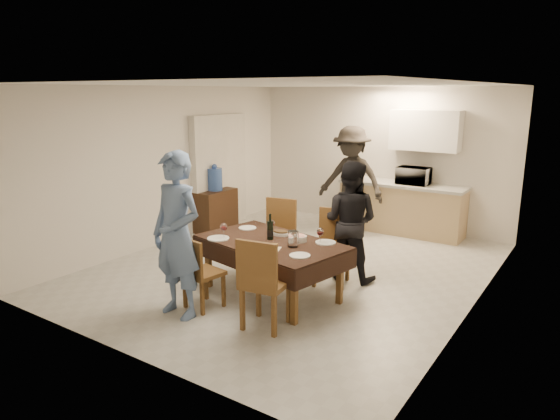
% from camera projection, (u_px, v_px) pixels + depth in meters
% --- Properties ---
extents(floor, '(5.00, 6.00, 0.02)m').
position_uv_depth(floor, '(294.00, 268.00, 7.29)').
color(floor, '#B0B0AB').
rests_on(floor, ground).
extents(ceiling, '(5.00, 6.00, 0.02)m').
position_uv_depth(ceiling, '(295.00, 84.00, 6.68)').
color(ceiling, white).
rests_on(ceiling, wall_back).
extents(wall_back, '(5.00, 0.02, 2.60)m').
position_uv_depth(wall_back, '(379.00, 157.00, 9.41)').
color(wall_back, silver).
rests_on(wall_back, floor).
extents(wall_front, '(5.00, 0.02, 2.60)m').
position_uv_depth(wall_front, '(120.00, 227.00, 4.56)').
color(wall_front, silver).
rests_on(wall_front, floor).
extents(wall_left, '(0.02, 6.00, 2.60)m').
position_uv_depth(wall_left, '(168.00, 166.00, 8.34)').
color(wall_left, silver).
rests_on(wall_left, floor).
extents(wall_right, '(0.02, 6.00, 2.60)m').
position_uv_depth(wall_right, '(482.00, 201.00, 5.63)').
color(wall_right, silver).
rests_on(wall_right, floor).
extents(stub_partition, '(0.15, 1.40, 2.10)m').
position_uv_depth(stub_partition, '(219.00, 171.00, 9.32)').
color(stub_partition, beige).
rests_on(stub_partition, floor).
extents(kitchen_base_cabinet, '(2.20, 0.60, 0.86)m').
position_uv_depth(kitchen_base_cabinet, '(401.00, 209.00, 9.03)').
color(kitchen_base_cabinet, tan).
rests_on(kitchen_base_cabinet, floor).
extents(kitchen_worktop, '(2.24, 0.64, 0.05)m').
position_uv_depth(kitchen_worktop, '(403.00, 185.00, 8.92)').
color(kitchen_worktop, '#A1A29D').
rests_on(kitchen_worktop, kitchen_base_cabinet).
extents(upper_cabinet, '(1.20, 0.34, 0.70)m').
position_uv_depth(upper_cabinet, '(425.00, 130.00, 8.65)').
color(upper_cabinet, white).
rests_on(upper_cabinet, wall_back).
extents(dining_table, '(1.99, 1.39, 0.71)m').
position_uv_depth(dining_table, '(271.00, 243.00, 6.17)').
color(dining_table, black).
rests_on(dining_table, floor).
extents(chair_near_left, '(0.45, 0.45, 0.47)m').
position_uv_depth(chair_near_left, '(198.00, 266.00, 5.77)').
color(chair_near_left, brown).
rests_on(chair_near_left, floor).
extents(chair_near_right, '(0.53, 0.53, 0.55)m').
position_uv_depth(chair_near_right, '(260.00, 275.00, 5.25)').
color(chair_near_right, brown).
rests_on(chair_near_right, floor).
extents(chair_far_left, '(0.54, 0.54, 0.55)m').
position_uv_depth(chair_far_left, '(272.00, 230.00, 6.95)').
color(chair_far_left, brown).
rests_on(chair_far_left, floor).
extents(chair_far_right, '(0.55, 0.56, 0.54)m').
position_uv_depth(chair_far_right, '(328.00, 242.00, 6.47)').
color(chair_far_right, brown).
rests_on(chair_far_right, floor).
extents(console, '(0.41, 0.82, 0.75)m').
position_uv_depth(console, '(216.00, 210.00, 9.16)').
color(console, black).
rests_on(console, floor).
extents(water_jug, '(0.27, 0.27, 0.41)m').
position_uv_depth(water_jug, '(215.00, 179.00, 9.03)').
color(water_jug, '#3960BB').
rests_on(water_jug, console).
extents(wine_bottle, '(0.08, 0.08, 0.33)m').
position_uv_depth(wine_bottle, '(270.00, 227.00, 6.19)').
color(wine_bottle, black).
rests_on(wine_bottle, dining_table).
extents(water_pitcher, '(0.13, 0.13, 0.19)m').
position_uv_depth(water_pitcher, '(293.00, 239.00, 5.91)').
color(water_pitcher, white).
rests_on(water_pitcher, dining_table).
extents(savoury_tart, '(0.54, 0.47, 0.06)m').
position_uv_depth(savoury_tart, '(260.00, 248.00, 5.79)').
color(savoury_tart, '#BF8D38').
rests_on(savoury_tart, dining_table).
extents(salad_bowl, '(0.18, 0.18, 0.07)m').
position_uv_depth(salad_bowl, '(300.00, 239.00, 6.14)').
color(salad_bowl, silver).
rests_on(salad_bowl, dining_table).
extents(mushroom_dish, '(0.21, 0.21, 0.04)m').
position_uv_depth(mushroom_dish, '(280.00, 234.00, 6.41)').
color(mushroom_dish, silver).
rests_on(mushroom_dish, dining_table).
extents(wine_glass_a, '(0.09, 0.09, 0.21)m').
position_uv_depth(wine_glass_a, '(224.00, 231.00, 6.23)').
color(wine_glass_a, white).
rests_on(wine_glass_a, dining_table).
extents(wine_glass_b, '(0.09, 0.09, 0.20)m').
position_uv_depth(wine_glass_b, '(320.00, 236.00, 6.04)').
color(wine_glass_b, white).
rests_on(wine_glass_b, dining_table).
extents(wine_glass_c, '(0.08, 0.08, 0.18)m').
position_uv_depth(wine_glass_c, '(272.00, 226.00, 6.49)').
color(wine_glass_c, white).
rests_on(wine_glass_c, dining_table).
extents(plate_near_left, '(0.28, 0.28, 0.02)m').
position_uv_depth(plate_near_left, '(218.00, 238.00, 6.24)').
color(plate_near_left, silver).
rests_on(plate_near_left, dining_table).
extents(plate_near_right, '(0.24, 0.24, 0.01)m').
position_uv_depth(plate_near_right, '(300.00, 256.00, 5.59)').
color(plate_near_right, silver).
rests_on(plate_near_right, dining_table).
extents(plate_far_left, '(0.24, 0.24, 0.01)m').
position_uv_depth(plate_far_left, '(247.00, 228.00, 6.73)').
color(plate_far_left, silver).
rests_on(plate_far_left, dining_table).
extents(plate_far_right, '(0.25, 0.25, 0.01)m').
position_uv_depth(plate_far_right, '(326.00, 242.00, 6.08)').
color(plate_far_right, silver).
rests_on(plate_far_right, dining_table).
extents(microwave, '(0.55, 0.37, 0.30)m').
position_uv_depth(microwave, '(414.00, 176.00, 8.78)').
color(microwave, white).
rests_on(microwave, kitchen_worktop).
extents(person_near, '(0.71, 0.49, 1.89)m').
position_uv_depth(person_near, '(177.00, 235.00, 5.56)').
color(person_near, '#56719F').
rests_on(person_near, floor).
extents(person_far, '(0.86, 0.71, 1.63)m').
position_uv_depth(person_far, '(349.00, 221.00, 6.69)').
color(person_far, black).
rests_on(person_far, floor).
extents(person_kitchen, '(1.24, 0.71, 1.92)m').
position_uv_depth(person_kitchen, '(351.00, 180.00, 8.97)').
color(person_kitchen, black).
rests_on(person_kitchen, floor).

